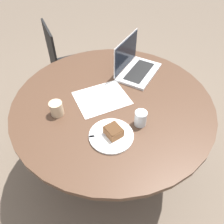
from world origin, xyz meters
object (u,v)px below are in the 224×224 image
at_px(chair, 69,66).
at_px(coffee_glass, 56,108).
at_px(laptop, 135,67).
at_px(plate, 111,136).

height_order(chair, coffee_glass, chair).
distance_m(chair, coffee_glass, 0.99).
relative_size(chair, laptop, 2.19).
bearing_deg(chair, coffee_glass, -17.71).
height_order(chair, plate, chair).
xyz_separation_m(plate, coffee_glass, (-0.35, 0.12, 0.04)).
bearing_deg(chair, laptop, 26.38).
bearing_deg(plate, chair, 119.60).
relative_size(plate, coffee_glass, 2.83).
relative_size(chair, plate, 3.63).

